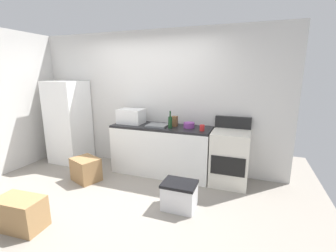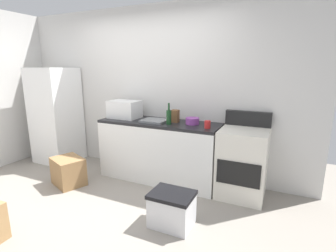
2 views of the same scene
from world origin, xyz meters
name	(u,v)px [view 1 (image 1 of 2)]	position (x,y,z in m)	size (l,w,h in m)	color
ground_plane	(112,202)	(0.00, 0.00, 0.00)	(6.00, 6.00, 0.00)	gray
wall_back	(153,101)	(0.00, 1.55, 1.30)	(5.00, 0.10, 2.60)	silver
kitchen_counter	(162,150)	(0.30, 1.20, 0.45)	(1.80, 0.60, 0.90)	white
refrigerator	(69,122)	(-1.75, 1.15, 0.84)	(0.68, 0.66, 1.67)	white
stove_oven	(230,157)	(1.52, 1.21, 0.47)	(0.60, 0.61, 1.10)	silver
microwave	(131,116)	(-0.32, 1.22, 1.04)	(0.46, 0.34, 0.27)	white
sink_basin	(158,125)	(0.24, 1.16, 0.92)	(0.36, 0.32, 0.03)	slate
wine_bottle	(170,122)	(0.51, 1.09, 1.01)	(0.07, 0.07, 0.30)	#193F1E
coffee_mug	(202,128)	(1.06, 1.09, 0.95)	(0.08, 0.08, 0.10)	red
knife_block	(174,121)	(0.53, 1.26, 0.99)	(0.10, 0.10, 0.18)	brown
mixing_bowl	(189,125)	(0.80, 1.24, 0.95)	(0.19, 0.19, 0.09)	purple
cardboard_box_large	(86,169)	(-0.82, 0.46, 0.20)	(0.46, 0.36, 0.40)	olive
cardboard_box_medium	(21,213)	(-0.70, -0.86, 0.20)	(0.56, 0.32, 0.39)	#A37A4C
storage_bin	(179,195)	(0.96, 0.19, 0.19)	(0.46, 0.36, 0.38)	silver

